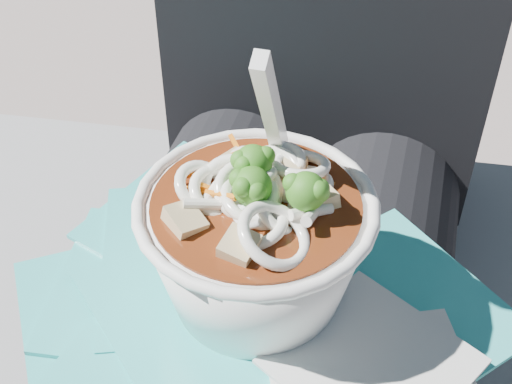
% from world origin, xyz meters
% --- Properties ---
extents(lap, '(0.33, 0.48, 0.16)m').
position_xyz_m(lap, '(0.00, 0.00, 0.56)').
color(lap, black).
rests_on(lap, stone_ledge).
extents(person_body, '(0.34, 0.94, 1.03)m').
position_xyz_m(person_body, '(-0.00, 0.09, 0.58)').
color(person_body, black).
rests_on(person_body, ground).
extents(plastic_bag, '(0.43, 0.39, 0.02)m').
position_xyz_m(plastic_bag, '(-0.02, -0.04, 0.65)').
color(plastic_bag, '#2AB0AE').
rests_on(plastic_bag, lap).
extents(udon_bowl, '(0.18, 0.18, 0.21)m').
position_xyz_m(udon_bowl, '(0.01, -0.03, 0.72)').
color(udon_bowl, white).
rests_on(udon_bowl, plastic_bag).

